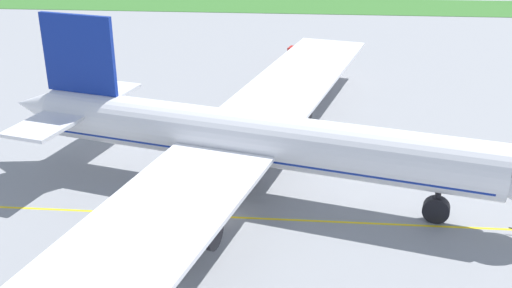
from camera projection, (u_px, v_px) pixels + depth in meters
name	position (u px, v px, depth m)	size (l,w,h in m)	color
ground_plane	(223.00, 217.00, 61.24)	(600.00, 600.00, 0.00)	gray
apron_taxi_line	(223.00, 217.00, 61.31)	(280.00, 0.36, 0.01)	yellow
grass_median_strip	(280.00, 5.00, 168.59)	(320.00, 24.00, 0.10)	#38722D
airliner_foreground	(247.00, 139.00, 64.28)	(58.50, 95.23, 18.00)	white
ground_crew_wingwalker_port	(139.00, 261.00, 52.21)	(0.52, 0.50, 1.76)	black
ground_crew_marshaller_front	(203.00, 187.00, 65.30)	(0.45, 0.45, 1.56)	black
service_truck_baggage_loader	(303.00, 55.00, 113.53)	(5.96, 3.86, 2.88)	#B21E19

